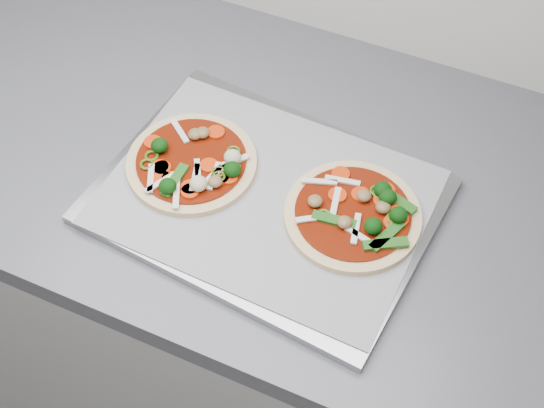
% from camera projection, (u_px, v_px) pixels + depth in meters
% --- Properties ---
extents(base_cabinet, '(3.60, 0.60, 0.86)m').
position_uv_depth(base_cabinet, '(102.00, 254.00, 1.54)').
color(base_cabinet, beige).
rests_on(base_cabinet, ground).
extents(countertop, '(3.60, 0.60, 0.04)m').
position_uv_depth(countertop, '(50.00, 97.00, 1.18)').
color(countertop, '#595A5F').
rests_on(countertop, base_cabinet).
extents(baking_tray, '(0.47, 0.37, 0.01)m').
position_uv_depth(baking_tray, '(266.00, 200.00, 1.03)').
color(baking_tray, gray).
rests_on(baking_tray, countertop).
extents(parchment, '(0.43, 0.32, 0.00)m').
position_uv_depth(parchment, '(266.00, 197.00, 1.02)').
color(parchment, gray).
rests_on(parchment, baking_tray).
extents(pizza_left, '(0.20, 0.20, 0.03)m').
position_uv_depth(pizza_left, '(192.00, 164.00, 1.04)').
color(pizza_left, '#E9C584').
rests_on(pizza_left, parchment).
extents(pizza_right, '(0.20, 0.20, 0.03)m').
position_uv_depth(pizza_right, '(357.00, 213.00, 0.99)').
color(pizza_right, '#E9C584').
rests_on(pizza_right, parchment).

